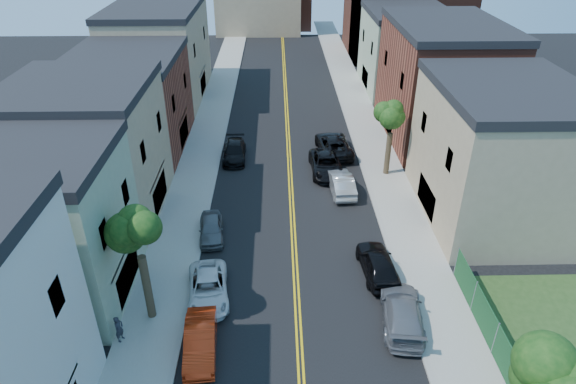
{
  "coord_description": "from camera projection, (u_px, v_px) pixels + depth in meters",
  "views": [
    {
      "loc": [
        -0.99,
        -6.09,
        19.54
      ],
      "look_at": [
        -0.31,
        23.89,
        2.0
      ],
      "focal_mm": 31.1,
      "sensor_mm": 36.0,
      "label": 1
    }
  ],
  "objects": [
    {
      "name": "grey_car_left",
      "position": [
        211.0,
        229.0,
        33.22
      ],
      "size": [
        2.0,
        4.05,
        1.33
      ],
      "primitive_type": "imported",
      "rotation": [
        0.0,
        0.0,
        0.11
      ],
      "color": "#53575A",
      "rests_on": "ground"
    },
    {
      "name": "tree_right_corner",
      "position": [
        575.0,
        369.0,
        15.07
      ],
      "size": [
        5.8,
        5.8,
        10.35
      ],
      "color": "#34271A",
      "rests_on": "sidewalk_right"
    },
    {
      "name": "bldg_left_brick",
      "position": [
        130.0,
        105.0,
        43.92
      ],
      "size": [
        9.0,
        12.0,
        8.0
      ],
      "primitive_type": "cube",
      "color": "brown",
      "rests_on": "ground"
    },
    {
      "name": "white_pickup",
      "position": [
        208.0,
        288.0,
        28.1
      ],
      "size": [
        2.78,
        5.0,
        1.32
      ],
      "primitive_type": "imported",
      "rotation": [
        0.0,
        0.0,
        0.13
      ],
      "color": "silver",
      "rests_on": "ground"
    },
    {
      "name": "dark_car_right_far",
      "position": [
        334.0,
        145.0,
        44.3
      ],
      "size": [
        3.25,
        6.09,
        1.63
      ],
      "primitive_type": "imported",
      "rotation": [
        0.0,
        0.0,
        3.24
      ],
      "color": "black",
      "rests_on": "ground"
    },
    {
      "name": "bldg_left_tan_far",
      "position": [
        160.0,
        54.0,
        55.62
      ],
      "size": [
        9.0,
        16.0,
        9.5
      ],
      "primitive_type": "cube",
      "color": "#998466",
      "rests_on": "ground"
    },
    {
      "name": "curb_left",
      "position": [
        226.0,
        128.0,
        49.51
      ],
      "size": [
        0.3,
        100.0,
        0.15
      ],
      "primitive_type": "cube",
      "color": "gray",
      "rests_on": "ground"
    },
    {
      "name": "bldg_left_tan_near",
      "position": [
        88.0,
        155.0,
        34.17
      ],
      "size": [
        9.0,
        10.0,
        9.0
      ],
      "primitive_type": "cube",
      "color": "#998466",
      "rests_on": "ground"
    },
    {
      "name": "black_car_right",
      "position": [
        378.0,
        263.0,
        29.8
      ],
      "size": [
        2.27,
        4.85,
        1.6
      ],
      "primitive_type": "imported",
      "rotation": [
        0.0,
        0.0,
        3.22
      ],
      "color": "black",
      "rests_on": "ground"
    },
    {
      "name": "sidewalk_left",
      "position": [
        208.0,
        128.0,
        49.47
      ],
      "size": [
        3.2,
        100.0,
        0.15
      ],
      "primitive_type": "cube",
      "color": "gray",
      "rests_on": "ground"
    },
    {
      "name": "sidewalk_right",
      "position": [
        366.0,
        126.0,
        49.78
      ],
      "size": [
        3.2,
        100.0,
        0.15
      ],
      "primitive_type": "cube",
      "color": "gray",
      "rests_on": "ground"
    },
    {
      "name": "grey_car_right",
      "position": [
        402.0,
        312.0,
        26.35
      ],
      "size": [
        2.73,
        5.4,
        1.5
      ],
      "primitive_type": "imported",
      "rotation": [
        0.0,
        0.0,
        3.02
      ],
      "color": "slate",
      "rests_on": "ground"
    },
    {
      "name": "bldg_right_palegrn",
      "position": [
        405.0,
        53.0,
        58.15
      ],
      "size": [
        9.0,
        12.0,
        8.5
      ],
      "primitive_type": "cube",
      "color": "gray",
      "rests_on": "ground"
    },
    {
      "name": "curb_right",
      "position": [
        349.0,
        127.0,
        49.75
      ],
      "size": [
        0.3,
        100.0,
        0.15
      ],
      "primitive_type": "cube",
      "color": "gray",
      "rests_on": "ground"
    },
    {
      "name": "tree_right_far",
      "position": [
        393.0,
        108.0,
        38.29
      ],
      "size": [
        4.4,
        4.4,
        8.03
      ],
      "color": "#34271A",
      "rests_on": "sidewalk_right"
    },
    {
      "name": "bldg_right_tan",
      "position": [
        498.0,
        157.0,
        33.86
      ],
      "size": [
        9.0,
        12.0,
        9.0
      ],
      "primitive_type": "cube",
      "color": "#998466",
      "rests_on": "ground"
    },
    {
      "name": "bldg_left_palegrn",
      "position": [
        35.0,
        233.0,
        26.53
      ],
      "size": [
        9.0,
        8.0,
        8.5
      ],
      "primitive_type": "cube",
      "color": "gray",
      "rests_on": "ground"
    },
    {
      "name": "silver_car_right",
      "position": [
        341.0,
        183.0,
        38.4
      ],
      "size": [
        1.95,
        4.77,
        1.54
      ],
      "primitive_type": "imported",
      "rotation": [
        0.0,
        0.0,
        3.21
      ],
      "color": "#9DA1A5",
      "rests_on": "ground"
    },
    {
      "name": "pedestrian_left",
      "position": [
        119.0,
        329.0,
        25.1
      ],
      "size": [
        0.52,
        0.64,
        1.52
      ],
      "primitive_type": "imported",
      "rotation": [
        0.0,
        0.0,
        1.25
      ],
      "color": "#27272F",
      "rests_on": "sidewalk_left"
    },
    {
      "name": "bldg_right_brick",
      "position": [
        440.0,
        84.0,
        45.69
      ],
      "size": [
        9.0,
        14.0,
        10.0
      ],
      "primitive_type": "cube",
      "color": "brown",
      "rests_on": "ground"
    },
    {
      "name": "black_car_left",
      "position": [
        234.0,
        151.0,
        43.37
      ],
      "size": [
        2.07,
        4.84,
        1.39
      ],
      "primitive_type": "imported",
      "rotation": [
        0.0,
        0.0,
        0.03
      ],
      "color": "black",
      "rests_on": "ground"
    },
    {
      "name": "church",
      "position": [
        400.0,
        3.0,
        69.68
      ],
      "size": [
        16.2,
        14.2,
        22.6
      ],
      "color": "#4C2319",
      "rests_on": "ground"
    },
    {
      "name": "fence_right",
      "position": [
        507.0,
        364.0,
        22.97
      ],
      "size": [
        0.04,
        15.0,
        1.9
      ],
      "primitive_type": "cube",
      "color": "#143F1E",
      "rests_on": "sidewalk_right"
    },
    {
      "name": "red_sedan",
      "position": [
        200.0,
        341.0,
        24.68
      ],
      "size": [
        1.86,
        4.44,
        1.43
      ],
      "primitive_type": "imported",
      "rotation": [
        0.0,
        0.0,
        0.08
      ],
      "color": "red",
      "rests_on": "ground"
    },
    {
      "name": "tree_left_mid",
      "position": [
        134.0,
        215.0,
        23.76
      ],
      "size": [
        5.2,
        5.2,
        9.29
      ],
      "color": "#34271A",
      "rests_on": "sidewalk_left"
    },
    {
      "name": "black_suv_lane",
      "position": [
        326.0,
        164.0,
        41.09
      ],
      "size": [
        2.72,
        5.53,
        1.51
      ],
      "primitive_type": "imported",
      "rotation": [
        0.0,
        0.0,
        0.04
      ],
      "color": "black",
      "rests_on": "ground"
    }
  ]
}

